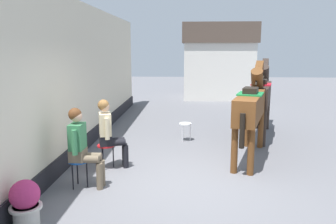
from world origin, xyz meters
The scene contains 9 objects.
ground_plane centered at (0.00, 3.00, 0.00)m, with size 40.00×40.00×0.00m, color slate.
pub_facade_wall centered at (-2.55, 1.50, 1.54)m, with size 0.34×14.00×3.40m.
distant_cottage centered at (1.40, 10.74, 1.80)m, with size 3.40×2.60×3.50m.
seated_visitor_near centered at (-1.78, -0.34, 0.78)m, with size 0.61×0.49×1.39m.
seated_visitor_far centered at (-1.54, 0.65, 0.78)m, with size 0.61×0.48×1.39m.
saddled_horse_near centered at (1.37, 1.52, 1.16)m, with size 1.13×2.91×2.06m.
saddled_horse_far centered at (1.98, 3.47, 1.16)m, with size 1.05×2.93×2.06m.
flower_planter_near centered at (-2.14, -1.66, 0.33)m, with size 0.43×0.43×0.64m.
spare_stool_white centered at (-0.05, 2.81, 0.40)m, with size 0.32×0.32×0.46m.
Camera 1 is at (0.04, -5.82, 2.36)m, focal length 36.54 mm.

